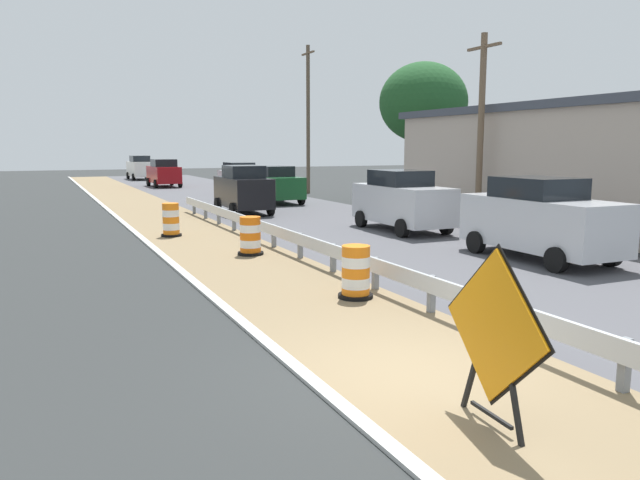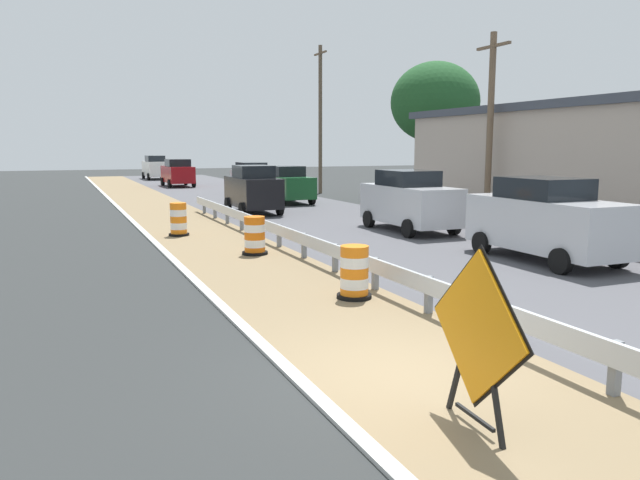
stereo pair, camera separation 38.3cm
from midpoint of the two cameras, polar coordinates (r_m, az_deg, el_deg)
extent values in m
plane|color=#2B2D2D|center=(8.47, 7.07, -12.51)|extent=(160.00, 160.00, 0.00)
cube|color=#7F6B4C|center=(8.76, 10.22, -11.83)|extent=(3.51, 120.00, 0.01)
cube|color=#ADADA8|center=(7.90, -1.18, -14.03)|extent=(0.20, 120.00, 0.11)
cube|color=silver|center=(8.47, 25.26, -9.38)|extent=(0.08, 47.45, 0.32)
cube|color=slate|center=(8.59, 25.52, -10.55)|extent=(0.12, 0.12, 0.70)
cube|color=slate|center=(9.94, 16.27, -7.44)|extent=(0.12, 0.12, 0.70)
cube|color=slate|center=(11.51, 9.47, -5.00)|extent=(0.12, 0.12, 0.70)
cube|color=slate|center=(13.22, 4.39, -3.12)|extent=(0.12, 0.12, 0.70)
cube|color=slate|center=(15.01, 0.52, -1.66)|extent=(0.12, 0.12, 0.70)
cube|color=slate|center=(16.87, -2.51, -0.51)|extent=(0.12, 0.12, 0.70)
cube|color=slate|center=(18.77, -4.94, 0.41)|extent=(0.12, 0.12, 0.70)
cube|color=slate|center=(20.70, -6.91, 1.16)|extent=(0.12, 0.12, 0.70)
cube|color=slate|center=(22.65, -8.55, 1.78)|extent=(0.12, 0.12, 0.70)
cube|color=slate|center=(24.62, -9.93, 2.30)|extent=(0.12, 0.12, 0.70)
cube|color=slate|center=(26.61, -11.10, 2.74)|extent=(0.12, 0.12, 0.70)
cube|color=slate|center=(28.61, -12.11, 3.12)|extent=(0.12, 0.12, 0.70)
cube|color=black|center=(6.80, 16.11, -13.55)|extent=(0.08, 0.39, 1.06)
cube|color=black|center=(7.33, 12.73, -11.77)|extent=(0.08, 0.39, 1.06)
cube|color=black|center=(7.21, 14.23, -15.62)|extent=(0.09, 0.72, 0.04)
cube|color=orange|center=(6.85, 14.41, -7.87)|extent=(0.15, 1.71, 1.71)
cube|color=black|center=(6.86, 14.53, -7.85)|extent=(0.14, 1.81, 1.82)
cylinder|color=orange|center=(12.48, 2.47, -4.95)|extent=(0.58, 0.58, 0.22)
cylinder|color=white|center=(12.43, 2.48, -3.98)|extent=(0.58, 0.58, 0.22)
cylinder|color=orange|center=(12.38, 2.49, -3.01)|extent=(0.58, 0.58, 0.22)
cylinder|color=white|center=(12.34, 2.49, -2.02)|extent=(0.58, 0.58, 0.22)
cylinder|color=orange|center=(12.30, 2.50, -1.03)|extent=(0.58, 0.58, 0.22)
cylinder|color=black|center=(12.50, 2.47, -5.26)|extent=(0.72, 0.72, 0.08)
cylinder|color=orange|center=(17.52, -7.16, -1.02)|extent=(0.59, 0.59, 0.22)
cylinder|color=white|center=(17.48, -7.17, -0.31)|extent=(0.59, 0.59, 0.22)
cylinder|color=orange|center=(17.45, -7.19, 0.40)|extent=(0.59, 0.59, 0.22)
cylinder|color=white|center=(17.42, -7.20, 1.11)|extent=(0.59, 0.59, 0.22)
cylinder|color=orange|center=(17.39, -7.21, 1.82)|extent=(0.59, 0.59, 0.22)
cylinder|color=black|center=(17.53, -7.15, -1.25)|extent=(0.74, 0.74, 0.08)
cylinder|color=orange|center=(21.61, -14.26, 0.64)|extent=(0.56, 0.56, 0.23)
cylinder|color=white|center=(21.58, -14.29, 1.25)|extent=(0.56, 0.56, 0.23)
cylinder|color=orange|center=(21.55, -14.31, 1.85)|extent=(0.56, 0.56, 0.23)
cylinder|color=white|center=(21.53, -14.33, 2.46)|extent=(0.56, 0.56, 0.23)
cylinder|color=orange|center=(21.51, -14.36, 3.06)|extent=(0.56, 0.56, 0.23)
cylinder|color=black|center=(21.62, -14.26, 0.45)|extent=(0.70, 0.70, 0.08)
cube|color=silver|center=(59.75, -16.74, 6.41)|extent=(1.80, 4.78, 1.35)
cube|color=black|center=(59.54, -16.75, 7.32)|extent=(1.58, 2.21, 0.56)
cylinder|color=black|center=(61.19, -17.75, 5.78)|extent=(0.23, 0.64, 0.64)
cylinder|color=black|center=(61.47, -16.17, 5.86)|extent=(0.23, 0.64, 0.64)
cylinder|color=black|center=(58.10, -17.28, 5.66)|extent=(0.23, 0.64, 0.64)
cylinder|color=black|center=(58.39, -15.62, 5.75)|extent=(0.23, 0.64, 0.64)
cube|color=#195128|center=(33.39, -4.42, 5.00)|extent=(1.79, 4.14, 1.14)
cube|color=black|center=(33.50, -4.54, 6.46)|extent=(1.59, 1.92, 0.56)
cylinder|color=black|center=(32.52, -2.11, 3.91)|extent=(0.23, 0.64, 0.64)
cylinder|color=black|center=(31.86, -4.96, 3.78)|extent=(0.23, 0.64, 0.64)
cylinder|color=black|center=(35.01, -3.92, 4.24)|extent=(0.23, 0.64, 0.64)
cylinder|color=black|center=(34.40, -6.59, 4.13)|extent=(0.23, 0.64, 0.64)
cube|color=maroon|center=(48.52, -14.68, 5.96)|extent=(1.91, 4.34, 1.23)
cube|color=black|center=(48.32, -14.68, 7.02)|extent=(1.68, 2.01, 0.56)
cylinder|color=black|center=(49.77, -16.02, 5.26)|extent=(0.23, 0.64, 0.64)
cylinder|color=black|center=(50.13, -13.96, 5.36)|extent=(0.23, 0.64, 0.64)
cylinder|color=black|center=(46.98, -15.39, 5.10)|extent=(0.23, 0.64, 0.64)
cylinder|color=black|center=(47.36, -13.22, 5.21)|extent=(0.23, 0.64, 0.64)
cube|color=silver|center=(22.45, 7.23, 3.38)|extent=(1.89, 4.51, 1.33)
cube|color=black|center=(22.54, 7.04, 5.81)|extent=(1.67, 2.09, 0.56)
cylinder|color=black|center=(21.80, 11.27, 1.36)|extent=(0.23, 0.64, 0.64)
cylinder|color=black|center=(20.80, 7.18, 1.11)|extent=(0.23, 0.64, 0.64)
cylinder|color=black|center=(24.25, 7.22, 2.19)|extent=(0.23, 0.64, 0.64)
cylinder|color=black|center=(23.36, 3.41, 2.00)|extent=(0.23, 0.64, 0.64)
cube|color=black|center=(28.45, -7.63, 4.49)|extent=(1.85, 4.29, 1.33)
cube|color=black|center=(28.24, -7.57, 6.38)|extent=(1.61, 2.00, 0.56)
cylinder|color=black|center=(29.64, -9.94, 3.32)|extent=(0.24, 0.65, 0.64)
cylinder|color=black|center=(30.08, -6.75, 3.46)|extent=(0.24, 0.65, 0.64)
cylinder|color=black|center=(26.94, -8.55, 2.82)|extent=(0.24, 0.65, 0.64)
cylinder|color=black|center=(27.43, -5.06, 2.98)|extent=(0.24, 0.65, 0.64)
cube|color=silver|center=(17.52, 19.41, 1.49)|extent=(1.92, 4.67, 1.36)
cube|color=black|center=(17.56, 19.15, 4.67)|extent=(1.70, 2.16, 0.56)
cylinder|color=black|center=(17.24, 25.04, -1.23)|extent=(0.23, 0.64, 0.64)
cylinder|color=black|center=(15.89, 20.66, -1.76)|extent=(0.23, 0.64, 0.64)
cylinder|color=black|center=(19.34, 18.17, 0.16)|extent=(0.23, 0.64, 0.64)
cylinder|color=black|center=(18.15, 13.84, -0.19)|extent=(0.23, 0.64, 0.64)
cube|color=silver|center=(40.43, -7.79, 5.61)|extent=(1.78, 4.49, 1.16)
cube|color=black|center=(40.56, -7.89, 6.83)|extent=(1.59, 2.07, 0.56)
cylinder|color=black|center=(39.33, -5.91, 4.71)|extent=(0.22, 0.64, 0.64)
cylinder|color=black|center=(38.80, -8.37, 4.61)|extent=(0.22, 0.64, 0.64)
cylinder|color=black|center=(42.13, -7.22, 4.96)|extent=(0.22, 0.64, 0.64)
cylinder|color=black|center=(41.64, -9.53, 4.86)|extent=(0.22, 0.64, 0.64)
cube|color=#AD9E8E|center=(25.61, 24.67, 5.96)|extent=(7.72, 15.85, 4.34)
cube|color=#3D424C|center=(25.63, 25.00, 11.14)|extent=(8.02, 16.48, 0.30)
cylinder|color=brown|center=(23.90, 14.39, 9.77)|extent=(0.24, 0.24, 7.20)
cube|color=brown|center=(24.17, 14.68, 17.13)|extent=(0.12, 1.80, 0.10)
cylinder|color=brown|center=(40.18, -1.40, 11.14)|extent=(0.24, 0.24, 9.47)
cube|color=brown|center=(40.58, -1.42, 17.13)|extent=(0.12, 1.80, 0.10)
cylinder|color=brown|center=(34.34, 9.19, 6.48)|extent=(0.36, 0.36, 3.53)
ellipsoid|color=#1E4C23|center=(34.40, 9.34, 12.63)|extent=(4.80, 4.80, 4.32)
camera|label=1|loc=(0.19, -90.83, -0.13)|focal=34.10mm
camera|label=2|loc=(0.19, 89.17, 0.13)|focal=34.10mm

